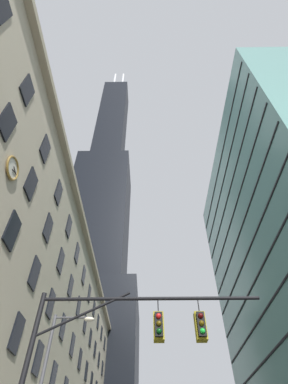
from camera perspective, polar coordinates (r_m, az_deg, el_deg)
The scene contains 4 objects.
station_building at distance 42.15m, azimuth -24.08°, elevation -26.24°, with size 15.94×74.26×25.66m.
dark_skyscraper at distance 94.69m, azimuth -9.57°, elevation -11.05°, with size 27.73×27.73×185.64m.
traffic_signal_mast at distance 12.12m, azimuth -3.37°, elevation -27.33°, with size 8.93×0.63×6.87m.
street_lamppost at distance 17.34m, azimuth -18.16°, elevation -31.71°, with size 2.27×0.32×7.97m.
Camera 1 is at (-2.71, -6.15, 1.25)m, focal length 27.56 mm.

